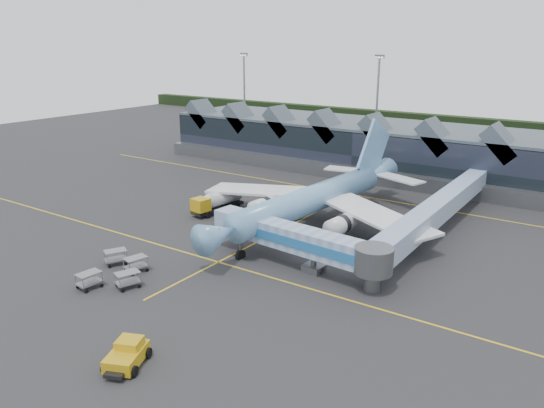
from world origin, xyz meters
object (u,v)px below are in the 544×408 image
Objects in this scene: fuel_truck at (219,200)px; jet_bridge at (306,242)px; main_airliner at (317,197)px; pushback_tug at (127,355)px.

jet_bridge is at bearing -18.85° from fuel_truck.
fuel_truck is (-15.73, -3.04, -2.32)m from main_airliner.
jet_bridge is 4.88× the size of pushback_tug.
jet_bridge is 25.32m from fuel_truck.
main_airliner is at bearing 18.75° from fuel_truck.
fuel_truck reaches higher than pushback_tug.
main_airliner is 8.85× the size of pushback_tug.
jet_bridge is 2.47× the size of fuel_truck.
jet_bridge is at bearing 61.83° from pushback_tug.
main_airliner is 15.95m from jet_bridge.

